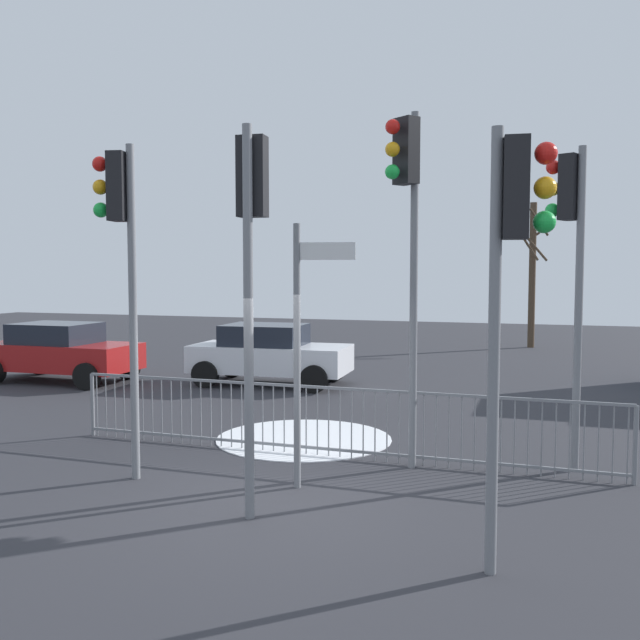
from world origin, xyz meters
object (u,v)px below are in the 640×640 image
Objects in this scene: car_red_mid at (60,351)px; traffic_light_foreground_left at (121,236)px; traffic_light_foreground_right at (513,249)px; traffic_light_rear_right at (570,235)px; traffic_light_mid_right at (252,233)px; direction_sign_post at (301,342)px; traffic_light_rear_left at (407,210)px; bare_tree_left at (532,271)px; car_white_trailing at (269,353)px.

traffic_light_foreground_left is at bearing -46.94° from car_red_mid.
traffic_light_foreground_right reaches higher than car_red_mid.
traffic_light_foreground_left is 1.17× the size of car_red_mid.
traffic_light_foreground_left is (-5.65, -2.34, -0.03)m from traffic_light_rear_right.
traffic_light_rear_right is 4.63m from traffic_light_mid_right.
direction_sign_post is at bearing -93.32° from traffic_light_foreground_left.
bare_tree_left is at bearing -58.21° from traffic_light_rear_left.
traffic_light_rear_left is at bearing -159.53° from traffic_light_foreground_right.
traffic_light_foreground_left reaches higher than car_red_mid.
traffic_light_foreground_right is 1.07× the size of car_red_mid.
traffic_light_mid_right is at bearing 97.20° from traffic_light_rear_left.
traffic_light_mid_right is 0.85× the size of bare_tree_left.
car_white_trailing is (-3.51, 7.50, -1.13)m from direction_sign_post.
bare_tree_left is (4.74, 18.37, -0.51)m from traffic_light_foreground_left.
car_red_mid is at bearing -131.98° from traffic_light_foreground_right.
traffic_light_foreground_right is 0.92× the size of traffic_light_foreground_left.
traffic_light_rear_left reaches higher than car_red_mid.
car_red_mid is 16.21m from bare_tree_left.
car_white_trailing is at bearing 75.23° from traffic_light_rear_right.
traffic_light_rear_left is 2.72m from traffic_light_mid_right.
traffic_light_foreground_left is (-3.50, -1.61, -0.38)m from traffic_light_rear_left.
traffic_light_foreground_left is 1.31× the size of direction_sign_post.
traffic_light_rear_left is 8.27m from car_white_trailing.
traffic_light_rear_left reaches higher than car_white_trailing.
car_white_trailing is at bearing -3.40° from traffic_light_foreground_left.
traffic_light_mid_right is 1.74m from direction_sign_post.
traffic_light_rear_left is 0.96× the size of bare_tree_left.
traffic_light_foreground_left is 2.79m from direction_sign_post.
traffic_light_foreground_left reaches higher than direction_sign_post.
traffic_light_mid_right is (-1.30, -2.36, -0.41)m from traffic_light_rear_left.
traffic_light_mid_right reaches higher than car_red_mid.
traffic_light_rear_right is 9.07m from car_white_trailing.
direction_sign_post is 10.75m from car_red_mid.
bare_tree_left is at bearing -25.92° from traffic_light_foreground_left.
traffic_light_mid_right is at bearing -71.55° from car_white_trailing.
direction_sign_post is 8.35m from car_white_trailing.
direction_sign_post is 18.20m from bare_tree_left.
traffic_light_rear_left is at bearing -94.22° from bare_tree_left.
traffic_light_rear_right reaches higher than traffic_light_foreground_right.
traffic_light_foreground_right is at bearing 152.74° from traffic_light_rear_left.
bare_tree_left is at bearing 27.60° from traffic_light_rear_right.
car_white_trailing is at bearing -17.49° from traffic_light_rear_left.
car_white_trailing is at bearing 106.53° from traffic_light_mid_right.
bare_tree_left reaches higher than traffic_light_foreground_left.
traffic_light_foreground_right is 2.99m from traffic_light_mid_right.
traffic_light_rear_left is 1.13× the size of traffic_light_mid_right.
traffic_light_rear_right is 2.30m from traffic_light_rear_left.
traffic_light_rear_left is at bearing -76.82° from traffic_light_foreground_left.
bare_tree_left reaches higher than traffic_light_rear_right.
car_red_mid is (-8.46, 7.37, -2.46)m from traffic_light_mid_right.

